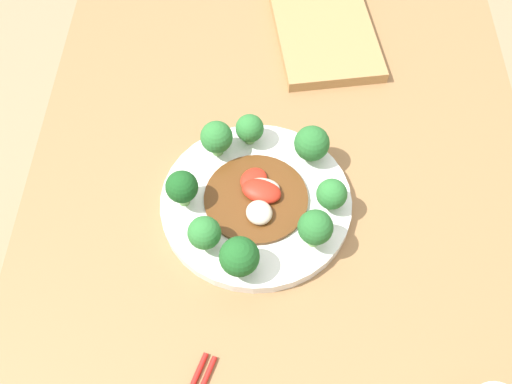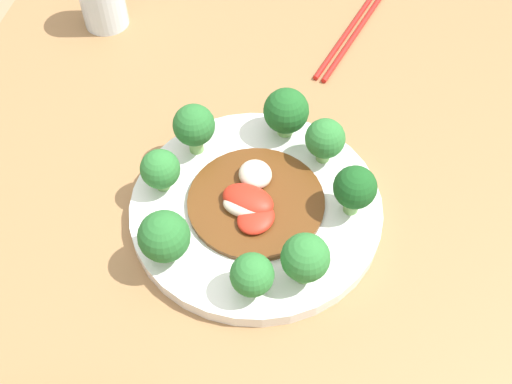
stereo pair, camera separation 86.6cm
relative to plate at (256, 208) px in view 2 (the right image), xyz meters
name	(u,v)px [view 2 (the right image)]	position (x,y,z in m)	size (l,w,h in m)	color
table	(228,367)	(-0.05, 0.04, -0.37)	(1.01, 0.77, 0.72)	olive
plate	(256,208)	(0.00, 0.00, 0.00)	(0.28, 0.28, 0.02)	white
broccoli_east	(286,111)	(0.11, -0.02, 0.04)	(0.05, 0.05, 0.06)	#7AAD5B
broccoli_south	(355,188)	(0.01, -0.10, 0.05)	(0.05, 0.05, 0.06)	#70A356
broccoli_southeast	(325,139)	(0.08, -0.07, 0.04)	(0.05, 0.05, 0.06)	#7AAD5B
broccoli_west	(252,275)	(-0.11, -0.01, 0.04)	(0.04, 0.04, 0.05)	#7AAD5B
broccoli_southwest	(305,258)	(-0.08, -0.06, 0.04)	(0.05, 0.05, 0.06)	#70A356
broccoli_north	(160,170)	(0.01, 0.11, 0.04)	(0.04, 0.04, 0.05)	#70A356
broccoli_northwest	(164,237)	(-0.08, 0.08, 0.04)	(0.05, 0.05, 0.06)	#70A356
broccoli_northeast	(194,126)	(0.07, 0.08, 0.05)	(0.05, 0.05, 0.07)	#7AAD5B
stirfry_center	(254,200)	(0.00, 0.00, 0.02)	(0.15, 0.15, 0.02)	#5B3314
chopsticks	(352,33)	(0.33, -0.09, -0.01)	(0.22, 0.09, 0.01)	red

